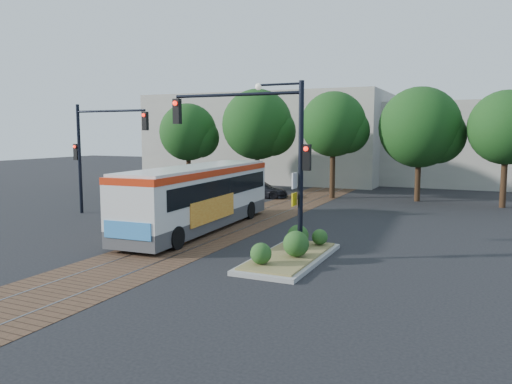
# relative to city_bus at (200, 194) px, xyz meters

# --- Properties ---
(ground) EXTENTS (120.00, 120.00, 0.00)m
(ground) POSITION_rel_city_bus_xyz_m (1.01, -2.63, -1.64)
(ground) COLOR black
(ground) RESTS_ON ground
(trackbed) EXTENTS (3.60, 40.00, 0.02)m
(trackbed) POSITION_rel_city_bus_xyz_m (1.01, 1.37, -1.63)
(trackbed) COLOR brown
(trackbed) RESTS_ON ground
(tree_row) EXTENTS (26.40, 5.60, 7.67)m
(tree_row) POSITION_rel_city_bus_xyz_m (2.22, 13.78, 3.21)
(tree_row) COLOR #382314
(tree_row) RESTS_ON ground
(warehouses) EXTENTS (40.00, 13.00, 8.00)m
(warehouses) POSITION_rel_city_bus_xyz_m (0.48, 26.11, 2.17)
(warehouses) COLOR #ADA899
(warehouses) RESTS_ON ground
(city_bus) EXTENTS (2.88, 11.11, 2.94)m
(city_bus) POSITION_rel_city_bus_xyz_m (0.00, 0.00, 0.00)
(city_bus) COLOR #414144
(city_bus) RESTS_ON ground
(traffic_island) EXTENTS (2.20, 5.20, 1.13)m
(traffic_island) POSITION_rel_city_bus_xyz_m (5.83, -3.53, -1.31)
(traffic_island) COLOR gray
(traffic_island) RESTS_ON ground
(signal_pole_main) EXTENTS (5.49, 0.46, 6.00)m
(signal_pole_main) POSITION_rel_city_bus_xyz_m (4.87, -3.44, 2.52)
(signal_pole_main) COLOR black
(signal_pole_main) RESTS_ON ground
(signal_pole_left) EXTENTS (4.99, 0.34, 6.00)m
(signal_pole_left) POSITION_rel_city_bus_xyz_m (-7.36, 1.36, 2.22)
(signal_pole_left) COLOR black
(signal_pole_left) RESTS_ON ground
(officer) EXTENTS (0.63, 0.44, 1.68)m
(officer) POSITION_rel_city_bus_xyz_m (-6.22, 1.86, -0.80)
(officer) COLOR black
(officer) RESTS_ON ground
(parked_car) EXTENTS (3.91, 1.77, 1.11)m
(parked_car) POSITION_rel_city_bus_xyz_m (-2.12, 11.67, -1.09)
(parked_car) COLOR black
(parked_car) RESTS_ON ground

